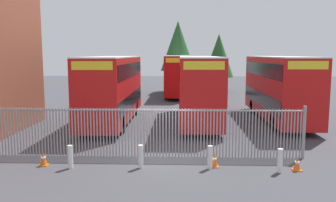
{
  "coord_description": "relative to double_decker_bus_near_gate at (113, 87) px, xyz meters",
  "views": [
    {
      "loc": [
        0.69,
        -15.3,
        4.59
      ],
      "look_at": [
        0.0,
        4.0,
        2.0
      ],
      "focal_mm": 37.61,
      "sensor_mm": 36.0,
      "label": 1
    }
  ],
  "objects": [
    {
      "name": "ground_plane",
      "position": [
        3.82,
        0.11,
        -2.42
      ],
      "size": [
        100.0,
        100.0,
        0.0
      ],
      "primitive_type": "plane",
      "color": "#3D3D42"
    },
    {
      "name": "palisade_fence",
      "position": [
        2.82,
        -7.89,
        -1.24
      ],
      "size": [
        14.35,
        0.14,
        2.35
      ],
      "color": "gray",
      "rests_on": "ground"
    },
    {
      "name": "double_decker_bus_near_gate",
      "position": [
        0.0,
        0.0,
        0.0
      ],
      "size": [
        2.54,
        10.81,
        4.42
      ],
      "color": "red",
      "rests_on": "ground"
    },
    {
      "name": "double_decker_bus_behind_fence_left",
      "position": [
        5.72,
        0.45,
        0.0
      ],
      "size": [
        2.54,
        10.81,
        4.42
      ],
      "color": "red",
      "rests_on": "ground"
    },
    {
      "name": "double_decker_bus_behind_fence_right",
      "position": [
        11.24,
        1.1,
        0.0
      ],
      "size": [
        2.54,
        10.81,
        4.42
      ],
      "color": "red",
      "rests_on": "ground"
    },
    {
      "name": "double_decker_bus_far_back",
      "position": [
        4.16,
        15.62,
        0.0
      ],
      "size": [
        2.54,
        10.81,
        4.42
      ],
      "color": "#B70C0C",
      "rests_on": "ground"
    },
    {
      "name": "bollard_near_left",
      "position": [
        0.08,
        -9.6,
        -1.95
      ],
      "size": [
        0.2,
        0.2,
        0.95
      ],
      "primitive_type": "cylinder",
      "color": "silver",
      "rests_on": "ground"
    },
    {
      "name": "bollard_center_front",
      "position": [
        2.91,
        -9.45,
        -1.95
      ],
      "size": [
        0.2,
        0.2,
        0.95
      ],
      "primitive_type": "cylinder",
      "color": "silver",
      "rests_on": "ground"
    },
    {
      "name": "bollard_near_right",
      "position": [
        5.71,
        -9.46,
        -1.95
      ],
      "size": [
        0.2,
        0.2,
        0.95
      ],
      "primitive_type": "cylinder",
      "color": "silver",
      "rests_on": "ground"
    },
    {
      "name": "bollard_far_right",
      "position": [
        8.39,
        -9.81,
        -1.95
      ],
      "size": [
        0.2,
        0.2,
        0.95
      ],
      "primitive_type": "cylinder",
      "color": "silver",
      "rests_on": "ground"
    },
    {
      "name": "traffic_cone_by_gate",
      "position": [
        5.91,
        -9.22,
        -2.13
      ],
      "size": [
        0.34,
        0.34,
        0.59
      ],
      "color": "orange",
      "rests_on": "ground"
    },
    {
      "name": "traffic_cone_mid_forecourt",
      "position": [
        -1.14,
        -9.3,
        -2.13
      ],
      "size": [
        0.34,
        0.34,
        0.59
      ],
      "color": "orange",
      "rests_on": "ground"
    },
    {
      "name": "traffic_cone_near_kerb",
      "position": [
        9.14,
        -9.56,
        -2.13
      ],
      "size": [
        0.34,
        0.34,
        0.59
      ],
      "color": "orange",
      "rests_on": "ground"
    },
    {
      "name": "tree_tall_back",
      "position": [
        4.18,
        19.62,
        3.11
      ],
      "size": [
        4.15,
        4.15,
        8.51
      ],
      "color": "#4C3823",
      "rests_on": "ground"
    },
    {
      "name": "tree_short_side",
      "position": [
        9.1,
        19.66,
        1.96
      ],
      "size": [
        3.61,
        3.61,
        6.98
      ],
      "color": "#4C3823",
      "rests_on": "ground"
    }
  ]
}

